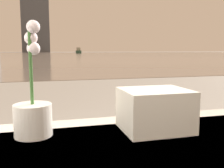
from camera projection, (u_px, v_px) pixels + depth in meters
The scene contains 5 objects.
potted_orchid at pixel (33, 110), 0.90m from camera, with size 0.14×0.14×0.41m.
towel_stack at pixel (155, 110), 0.97m from camera, with size 0.25×0.22×0.16m.
harbor_water at pixel (47, 54), 59.64m from camera, with size 180.00×110.00×0.01m.
harbor_boat_3 at pixel (79, 51), 74.32m from camera, with size 1.99×4.66×1.70m.
skyline_tower_2 at pixel (36, 27), 110.75m from camera, with size 11.49×12.61×22.54m.
Camera 1 is at (-0.48, -0.08, 0.84)m, focal length 40.00 mm.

